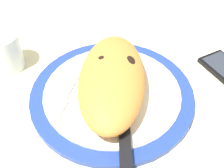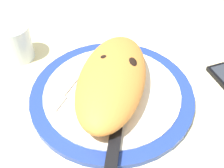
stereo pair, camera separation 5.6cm
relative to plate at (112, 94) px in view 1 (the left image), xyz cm
name	(u,v)px [view 1 (the left image)]	position (x,y,z in cm)	size (l,w,h in cm)	color
ground_plane	(112,101)	(0.00, 0.00, -2.23)	(150.00, 150.00, 3.00)	beige
plate	(112,94)	(0.00, 0.00, 0.00)	(32.66, 32.66, 1.54)	#233D99
calzone	(112,78)	(-0.39, -0.03, 4.11)	(27.50, 15.26, 6.57)	orange
fork	(67,93)	(2.18, -8.58, 1.01)	(15.12, 3.66, 0.40)	silver
knife	(125,136)	(10.61, 3.86, 1.31)	(22.67, 5.58, 1.20)	silver
water_glass	(6,54)	(-5.62, -24.30, 2.80)	(7.23, 7.23, 8.13)	silver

